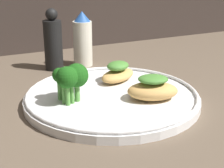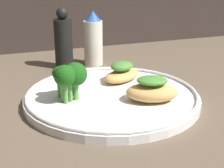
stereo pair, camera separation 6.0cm
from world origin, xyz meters
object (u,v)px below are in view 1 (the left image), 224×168
sauce_bottle (83,40)px  pepper_grinder (53,42)px  broccoli_bunch (70,77)px  plate (112,97)px

sauce_bottle → pepper_grinder: pepper_grinder is taller
pepper_grinder → broccoli_bunch: bearing=-100.1°
broccoli_bunch → pepper_grinder: (4.15, 23.23, 0.58)cm
plate → broccoli_bunch: size_ratio=4.69×
plate → pepper_grinder: 24.32cm
sauce_bottle → pepper_grinder: size_ratio=0.92×
sauce_bottle → pepper_grinder: bearing=180.0°
sauce_bottle → pepper_grinder: 7.14cm
plate → sauce_bottle: bearing=80.9°
broccoli_bunch → pepper_grinder: size_ratio=0.47×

